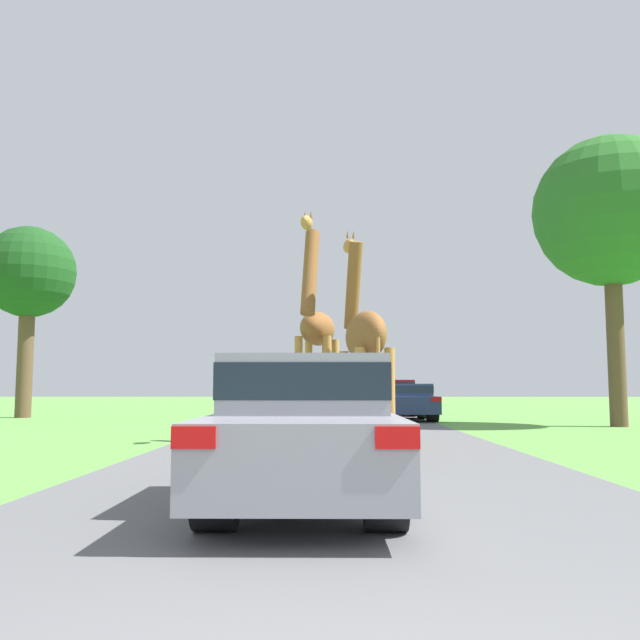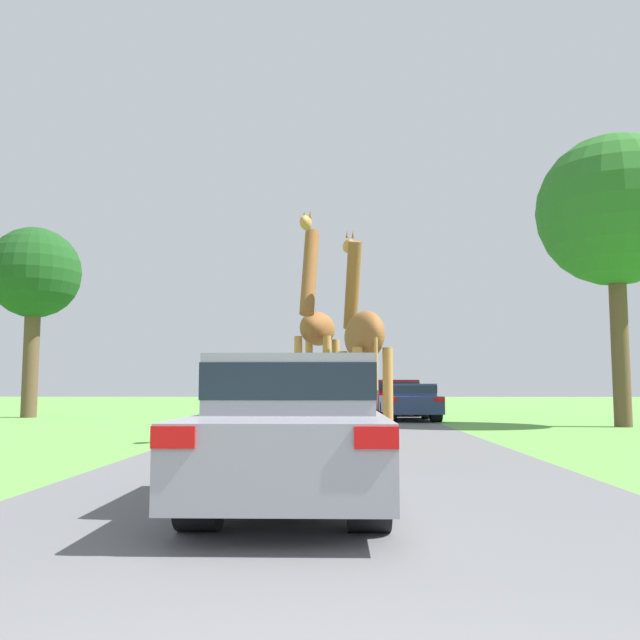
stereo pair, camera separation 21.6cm
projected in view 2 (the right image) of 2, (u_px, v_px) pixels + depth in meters
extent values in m
cube|color=#5B5B5E|center=(335.00, 412.00, 31.54)|extent=(6.82, 120.00, 0.00)
cylinder|color=#B77F3D|center=(327.00, 389.00, 14.69)|extent=(0.18, 0.18, 2.30)
cylinder|color=#2D2319|center=(327.00, 440.00, 14.58)|extent=(0.23, 0.23, 0.11)
cylinder|color=#B77F3D|center=(298.00, 389.00, 14.80)|extent=(0.18, 0.18, 2.30)
cylinder|color=#2D2319|center=(298.00, 439.00, 14.70)|extent=(0.23, 0.23, 0.11)
cylinder|color=#B77F3D|center=(336.00, 388.00, 15.88)|extent=(0.18, 0.18, 2.30)
cylinder|color=#2D2319|center=(336.00, 436.00, 15.77)|extent=(0.23, 0.23, 0.11)
cylinder|color=#B77F3D|center=(309.00, 388.00, 15.99)|extent=(0.18, 0.18, 2.30)
cylinder|color=#2D2319|center=(309.00, 435.00, 15.88)|extent=(0.23, 0.23, 0.11)
ellipsoid|color=brown|center=(318.00, 329.00, 15.47)|extent=(1.01, 1.83, 0.77)
cylinder|color=brown|center=(310.00, 272.00, 14.65)|extent=(0.45, 0.94, 1.98)
ellipsoid|color=#B77F3D|center=(306.00, 223.00, 14.34)|extent=(0.32, 0.59, 0.30)
cylinder|color=#B77F3D|center=(324.00, 358.00, 16.22)|extent=(0.06, 0.06, 1.26)
cone|color=brown|center=(310.00, 214.00, 14.52)|extent=(0.07, 0.07, 0.16)
cone|color=brown|center=(304.00, 214.00, 14.54)|extent=(0.07, 0.07, 0.16)
cylinder|color=#B77F3D|center=(343.00, 398.00, 13.77)|extent=(0.19, 0.19, 1.91)
cylinder|color=#2D2319|center=(343.00, 443.00, 13.68)|extent=(0.25, 0.25, 0.11)
cylinder|color=#B77F3D|center=(370.00, 398.00, 13.86)|extent=(0.19, 0.19, 1.91)
cylinder|color=#2D2319|center=(370.00, 443.00, 13.77)|extent=(0.25, 0.25, 0.11)
cylinder|color=#B77F3D|center=(358.00, 400.00, 12.36)|extent=(0.19, 0.19, 1.91)
cylinder|color=#2D2319|center=(358.00, 449.00, 12.27)|extent=(0.25, 0.25, 0.11)
cylinder|color=#B77F3D|center=(388.00, 399.00, 12.45)|extent=(0.19, 0.19, 1.91)
cylinder|color=#2D2319|center=(388.00, 449.00, 12.36)|extent=(0.25, 0.25, 0.11)
ellipsoid|color=brown|center=(364.00, 336.00, 13.23)|extent=(1.03, 2.13, 0.97)
cylinder|color=brown|center=(353.00, 285.00, 14.38)|extent=(0.44, 0.89, 1.87)
ellipsoid|color=#B77F3D|center=(349.00, 246.00, 14.87)|extent=(0.34, 0.59, 0.30)
cylinder|color=#B77F3D|center=(376.00, 361.00, 12.22)|extent=(0.07, 0.07, 1.05)
cone|color=brown|center=(347.00, 234.00, 14.71)|extent=(0.07, 0.07, 0.16)
cone|color=brown|center=(353.00, 234.00, 14.74)|extent=(0.07, 0.07, 0.16)
cube|color=gray|center=(295.00, 444.00, 6.99)|extent=(1.75, 4.52, 0.65)
cube|color=gray|center=(295.00, 385.00, 7.05)|extent=(1.57, 2.04, 0.57)
cube|color=#19232D|center=(295.00, 382.00, 7.05)|extent=(1.59, 2.06, 0.34)
cube|color=red|center=(173.00, 437.00, 4.77)|extent=(0.31, 0.03, 0.16)
cube|color=red|center=(377.00, 438.00, 4.73)|extent=(0.31, 0.03, 0.16)
cylinder|color=black|center=(245.00, 457.00, 8.33)|extent=(0.35, 0.64, 0.64)
cylinder|color=black|center=(358.00, 458.00, 8.29)|extent=(0.35, 0.64, 0.64)
cylinder|color=black|center=(200.00, 491.00, 5.63)|extent=(0.35, 0.64, 0.64)
cylinder|color=black|center=(369.00, 492.00, 5.59)|extent=(0.35, 0.64, 0.64)
cube|color=silver|center=(273.00, 401.00, 27.98)|extent=(1.71, 4.09, 0.66)
cube|color=silver|center=(273.00, 386.00, 28.04)|extent=(1.54, 1.84, 0.60)
cube|color=#19232D|center=(273.00, 385.00, 28.05)|extent=(1.56, 1.86, 0.36)
cube|color=red|center=(250.00, 396.00, 25.98)|extent=(0.31, 0.03, 0.16)
cube|color=red|center=(287.00, 396.00, 25.94)|extent=(0.31, 0.03, 0.16)
cylinder|color=black|center=(260.00, 407.00, 29.19)|extent=(0.34, 0.66, 0.66)
cylinder|color=black|center=(292.00, 407.00, 29.16)|extent=(0.34, 0.66, 0.66)
cylinder|color=black|center=(253.00, 409.00, 26.75)|extent=(0.34, 0.66, 0.66)
cylinder|color=black|center=(288.00, 409.00, 26.72)|extent=(0.34, 0.66, 0.66)
cube|color=navy|center=(409.00, 404.00, 24.26)|extent=(1.93, 3.96, 0.59)
cube|color=navy|center=(409.00, 390.00, 24.31)|extent=(1.74, 1.78, 0.43)
cube|color=#19232D|center=(409.00, 389.00, 24.31)|extent=(1.76, 1.80, 0.26)
cube|color=red|center=(392.00, 399.00, 22.33)|extent=(0.35, 0.03, 0.14)
cube|color=red|center=(440.00, 399.00, 22.28)|extent=(0.35, 0.03, 0.14)
cylinder|color=black|center=(386.00, 410.00, 25.44)|extent=(0.39, 0.63, 0.63)
cylinder|color=black|center=(427.00, 410.00, 25.40)|extent=(0.39, 0.63, 0.63)
cylinder|color=black|center=(390.00, 412.00, 23.08)|extent=(0.39, 0.63, 0.63)
cylinder|color=black|center=(436.00, 413.00, 23.04)|extent=(0.39, 0.63, 0.63)
cube|color=maroon|center=(397.00, 401.00, 28.72)|extent=(1.86, 3.90, 0.64)
cube|color=maroon|center=(397.00, 387.00, 28.78)|extent=(1.67, 1.76, 0.58)
cube|color=#19232D|center=(397.00, 386.00, 28.78)|extent=(1.69, 1.77, 0.35)
cube|color=red|center=(382.00, 396.00, 26.81)|extent=(0.33, 0.03, 0.15)
cube|color=red|center=(421.00, 396.00, 26.77)|extent=(0.33, 0.03, 0.15)
cylinder|color=black|center=(378.00, 407.00, 29.87)|extent=(0.37, 0.62, 0.62)
cylinder|color=black|center=(412.00, 407.00, 29.84)|extent=(0.37, 0.62, 0.62)
cylinder|color=black|center=(382.00, 409.00, 27.54)|extent=(0.37, 0.62, 0.62)
cylinder|color=black|center=(418.00, 409.00, 27.51)|extent=(0.37, 0.62, 0.62)
cylinder|color=brown|center=(619.00, 328.00, 20.39)|extent=(0.51, 0.51, 5.89)
sphere|color=#286623|center=(614.00, 210.00, 20.75)|extent=(4.65, 4.65, 4.65)
cylinder|color=brown|center=(31.00, 351.00, 26.59)|extent=(0.60, 0.60, 5.18)
sphere|color=#194719|center=(35.00, 272.00, 26.90)|extent=(3.60, 3.60, 3.60)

